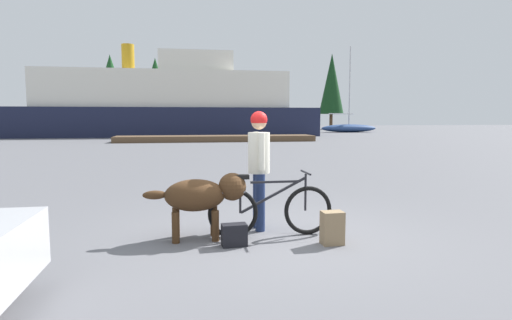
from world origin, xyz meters
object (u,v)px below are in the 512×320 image
handbag_pannier (234,235)px  bicycle (270,210)px  person_cyclist (259,158)px  sailboat_moored (349,128)px  dog (202,195)px  backpack (332,228)px  ferry_boat (168,105)px

handbag_pannier → bicycle: bearing=33.5°
person_cyclist → sailboat_moored: sailboat_moored is taller
dog → backpack: dog is taller
bicycle → sailboat_moored: bearing=66.3°
handbag_pannier → person_cyclist: bearing=58.9°
person_cyclist → backpack: size_ratio=4.00×
person_cyclist → ferry_boat: ferry_boat is taller
handbag_pannier → ferry_boat: (-2.04, 33.96, 2.66)m
dog → sailboat_moored: (18.28, 39.46, -0.07)m
person_cyclist → ferry_boat: (-2.50, 33.20, 1.75)m
backpack → ferry_boat: (-3.31, 34.10, 2.59)m
dog → bicycle: bearing=-2.3°
bicycle → sailboat_moored: 43.14m
dog → backpack: bearing=-18.1°
dog → sailboat_moored: size_ratio=0.14×
person_cyclist → handbag_pannier: bearing=-121.1°
backpack → sailboat_moored: 43.32m
handbag_pannier → ferry_boat: bearing=93.4°
bicycle → handbag_pannier: 0.69m
sailboat_moored → bicycle: bearing=-113.7°
bicycle → dog: same height
person_cyclist → sailboat_moored: bearing=66.0°
backpack → sailboat_moored: (16.62, 40.00, 0.31)m
bicycle → backpack: 0.90m
bicycle → backpack: bicycle is taller
dog → person_cyclist: bearing=23.3°
backpack → bicycle: bearing=145.3°
person_cyclist → backpack: 1.47m
person_cyclist → backpack: (0.81, -0.90, -0.84)m
person_cyclist → handbag_pannier: (-0.46, -0.76, -0.91)m
ferry_boat → sailboat_moored: sailboat_moored is taller
person_cyclist → ferry_boat: size_ratio=0.06×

